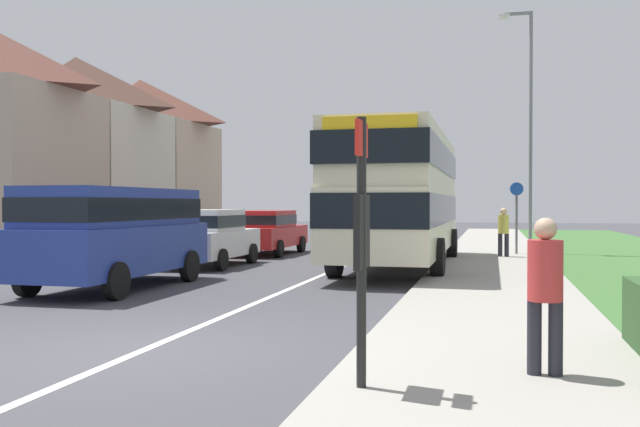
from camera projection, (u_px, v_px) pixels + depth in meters
name	position (u px, v px, depth m)	size (l,w,h in m)	color
ground_plane	(139.00, 352.00, 8.42)	(120.00, 120.00, 0.00)	#424247
lane_marking_centre	(309.00, 281.00, 16.18)	(0.14, 60.00, 0.01)	silver
pavement_near_side	(494.00, 295.00, 13.22)	(3.20, 68.00, 0.12)	#9E998E
double_decker_bus	(400.00, 192.00, 19.31)	(2.80, 10.18, 3.70)	beige
parked_van_blue	(116.00, 229.00, 14.71)	(2.11, 5.20, 2.13)	navy
parked_car_white	(209.00, 235.00, 19.85)	(1.88, 3.90, 1.64)	silver
parked_car_red	(267.00, 230.00, 24.52)	(1.89, 4.48, 1.56)	#B21E1E
pedestrian_at_stop	(545.00, 288.00, 6.80)	(0.34, 0.34, 1.67)	#23232D
pedestrian_walking_away	(503.00, 230.00, 22.03)	(0.34, 0.34, 1.67)	#23232D
bus_stop_sign	(362.00, 233.00, 6.35)	(0.09, 0.52, 2.60)	black
cycle_route_sign	(517.00, 215.00, 23.27)	(0.44, 0.08, 2.52)	slate
street_lamp_mid	(528.00, 118.00, 24.15)	(1.14, 0.20, 8.49)	slate
house_terrace_far_side	(76.00, 152.00, 29.52)	(6.59, 16.54, 8.05)	tan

